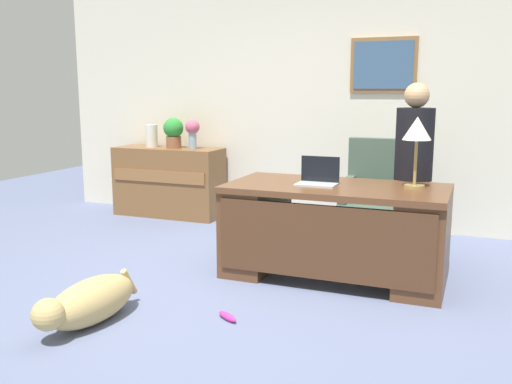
{
  "coord_description": "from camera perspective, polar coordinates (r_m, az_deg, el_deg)",
  "views": [
    {
      "loc": [
        1.54,
        -3.63,
        1.52
      ],
      "look_at": [
        -0.04,
        0.3,
        0.75
      ],
      "focal_mm": 39.44,
      "sensor_mm": 36.0,
      "label": 1
    }
  ],
  "objects": [
    {
      "name": "dog_toy_bone",
      "position": [
        3.87,
        -2.92,
        -12.49
      ],
      "size": [
        0.19,
        0.14,
        0.05
      ],
      "primitive_type": "ellipsoid",
      "rotation": [
        0.0,
        0.0,
        5.74
      ],
      "color": "#D8338C",
      "rests_on": "ground_plane"
    },
    {
      "name": "potted_plant",
      "position": [
        6.83,
        -8.37,
        6.09
      ],
      "size": [
        0.24,
        0.24,
        0.36
      ],
      "color": "brown",
      "rests_on": "credenza"
    },
    {
      "name": "vase_with_flowers",
      "position": [
        6.7,
        -6.46,
        6.23
      ],
      "size": [
        0.17,
        0.17,
        0.34
      ],
      "color": "#8AA3BC",
      "rests_on": "credenza"
    },
    {
      "name": "desk",
      "position": [
        4.62,
        7.96,
        -3.65
      ],
      "size": [
        1.76,
        0.9,
        0.76
      ],
      "color": "brown",
      "rests_on": "ground_plane"
    },
    {
      "name": "armchair",
      "position": [
        5.58,
        12.0,
        -0.72
      ],
      "size": [
        0.6,
        0.59,
        1.06
      ],
      "color": "#475B4C",
      "rests_on": "ground_plane"
    },
    {
      "name": "vase_empty",
      "position": [
        7.0,
        -10.54,
        5.62
      ],
      "size": [
        0.15,
        0.15,
        0.27
      ],
      "primitive_type": "cylinder",
      "color": "silver",
      "rests_on": "credenza"
    },
    {
      "name": "ground_plane",
      "position": [
        4.23,
        -1.01,
        -10.77
      ],
      "size": [
        12.0,
        12.0,
        0.0
      ],
      "primitive_type": "plane",
      "color": "slate"
    },
    {
      "name": "desk_lamp",
      "position": [
        4.53,
        16.01,
        5.79
      ],
      "size": [
        0.22,
        0.22,
        0.56
      ],
      "color": "#9E8447",
      "rests_on": "desk"
    },
    {
      "name": "person_standing",
      "position": [
        5.02,
        15.63,
        1.79
      ],
      "size": [
        0.32,
        0.32,
        1.58
      ],
      "color": "#262323",
      "rests_on": "ground_plane"
    },
    {
      "name": "credenza",
      "position": [
        6.94,
        -8.81,
        1.04
      ],
      "size": [
        1.33,
        0.5,
        0.83
      ],
      "color": "brown",
      "rests_on": "ground_plane"
    },
    {
      "name": "back_wall",
      "position": [
        6.42,
        8.17,
        8.7
      ],
      "size": [
        7.0,
        0.16,
        2.7
      ],
      "color": "beige",
      "rests_on": "ground_plane"
    },
    {
      "name": "dog_lying",
      "position": [
        3.9,
        -16.66,
        -10.65
      ],
      "size": [
        0.37,
        0.91,
        0.3
      ],
      "color": "tan",
      "rests_on": "ground_plane"
    },
    {
      "name": "laptop",
      "position": [
        4.59,
        6.32,
        1.45
      ],
      "size": [
        0.32,
        0.22,
        0.22
      ],
      "color": "#B2B5BA",
      "rests_on": "desk"
    }
  ]
}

